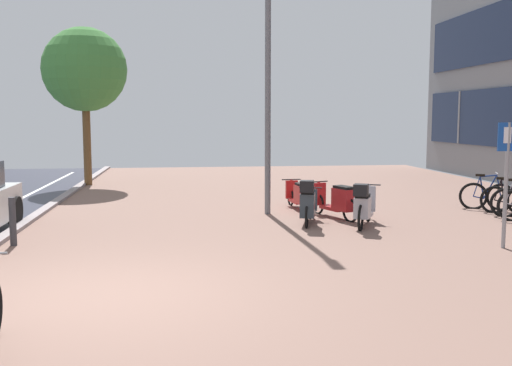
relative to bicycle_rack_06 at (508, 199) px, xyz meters
The scene contains 11 objects.
ground 9.33m from the bicycle_rack_06, 143.04° to the right, with size 21.00×40.00×0.13m.
bicycle_rack_06 is the anchor object (origin of this frame).
bicycle_rack_07 0.64m from the bicycle_rack_06, 108.11° to the left, with size 1.28×0.61×0.97m.
scooter_near 4.33m from the bicycle_rack_06, behind, with size 0.86×1.72×0.82m.
scooter_mid 4.26m from the bicycle_rack_06, 161.86° to the right, with size 0.95×1.60×0.99m.
scooter_far 5.25m from the bicycle_rack_06, 169.81° to the right, with size 0.75×1.60×1.03m.
scooter_extra 5.06m from the bicycle_rack_06, 167.01° to the left, with size 0.54×1.73×0.73m.
parking_sign 4.36m from the bicycle_rack_06, 121.40° to the right, with size 0.40×0.07×2.23m.
lamp_post 6.71m from the bicycle_rack_06, behind, with size 0.20×0.52×6.58m.
street_tree 13.84m from the bicycle_rack_06, 146.02° to the left, with size 2.84×2.84×5.36m.
bollard_far 11.16m from the bicycle_rack_06, 168.16° to the right, with size 0.12×0.12×0.89m.
Camera 1 is at (0.99, -7.56, 2.31)m, focal length 40.91 mm.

